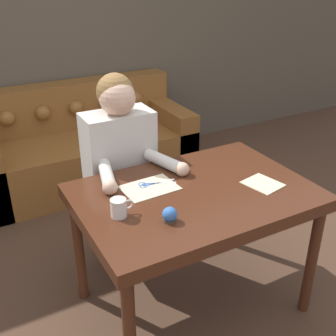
# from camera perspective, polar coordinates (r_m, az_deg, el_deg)

# --- Properties ---
(ground_plane) EXTENTS (16.00, 16.00, 0.00)m
(ground_plane) POSITION_cam_1_polar(r_m,az_deg,el_deg) (2.63, 1.58, -18.01)
(ground_plane) COLOR #4C3323
(wall_back) EXTENTS (8.00, 0.06, 2.60)m
(wall_back) POSITION_cam_1_polar(r_m,az_deg,el_deg) (4.03, -15.33, 17.79)
(wall_back) COLOR brown
(wall_back) RESTS_ON ground_plane
(dining_table) EXTENTS (1.22, 0.84, 0.76)m
(dining_table) POSITION_cam_1_polar(r_m,az_deg,el_deg) (2.23, 3.62, -4.94)
(dining_table) COLOR #472314
(dining_table) RESTS_ON ground_plane
(couch) EXTENTS (1.88, 0.85, 0.85)m
(couch) POSITION_cam_1_polar(r_m,az_deg,el_deg) (3.91, -11.31, 2.73)
(couch) COLOR brown
(couch) RESTS_ON ground_plane
(person) EXTENTS (0.51, 0.57, 1.28)m
(person) POSITION_cam_1_polar(r_m,az_deg,el_deg) (2.62, -6.40, -0.72)
(person) COLOR #33281E
(person) RESTS_ON ground_plane
(pattern_paper_main) EXTENTS (0.29, 0.22, 0.00)m
(pattern_paper_main) POSITION_cam_1_polar(r_m,az_deg,el_deg) (2.22, -2.52, -2.67)
(pattern_paper_main) COLOR beige
(pattern_paper_main) RESTS_ON dining_table
(pattern_paper_offcut) EXTENTS (0.20, 0.22, 0.00)m
(pattern_paper_offcut) POSITION_cam_1_polar(r_m,az_deg,el_deg) (2.31, 12.71, -2.10)
(pattern_paper_offcut) COLOR beige
(pattern_paper_offcut) RESTS_ON dining_table
(scissors) EXTENTS (0.20, 0.10, 0.01)m
(scissors) POSITION_cam_1_polar(r_m,az_deg,el_deg) (2.25, -2.41, -2.23)
(scissors) COLOR silver
(scissors) RESTS_ON dining_table
(mug) EXTENTS (0.11, 0.08, 0.09)m
(mug) POSITION_cam_1_polar(r_m,az_deg,el_deg) (1.97, -6.65, -5.37)
(mug) COLOR silver
(mug) RESTS_ON dining_table
(pin_cushion) EXTENTS (0.07, 0.07, 0.07)m
(pin_cushion) POSITION_cam_1_polar(r_m,az_deg,el_deg) (1.93, 0.24, -6.38)
(pin_cushion) COLOR #4C3828
(pin_cushion) RESTS_ON dining_table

